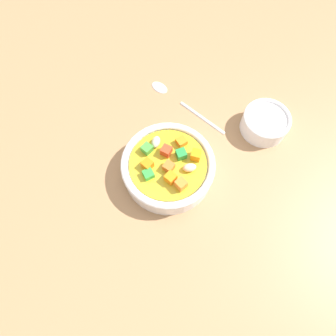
# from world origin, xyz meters

# --- Properties ---
(ground_plane) EXTENTS (1.40, 1.40, 0.02)m
(ground_plane) POSITION_xyz_m (0.00, 0.00, -0.01)
(ground_plane) COLOR #9E754F
(soup_bowl_main) EXTENTS (0.16, 0.16, 0.06)m
(soup_bowl_main) POSITION_xyz_m (-0.00, -0.00, 0.03)
(soup_bowl_main) COLOR white
(soup_bowl_main) RESTS_ON ground_plane
(spoon) EXTENTS (0.14, 0.15, 0.01)m
(spoon) POSITION_xyz_m (-0.04, -0.16, 0.00)
(spoon) COLOR silver
(spoon) RESTS_ON ground_plane
(side_bowl_small) EXTENTS (0.09, 0.09, 0.04)m
(side_bowl_small) POSITION_xyz_m (-0.20, -0.07, 0.02)
(side_bowl_small) COLOR white
(side_bowl_small) RESTS_ON ground_plane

